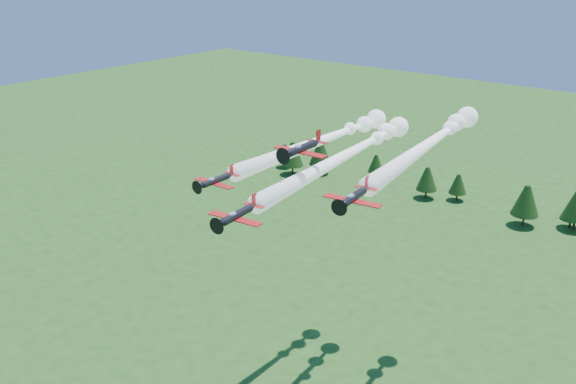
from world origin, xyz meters
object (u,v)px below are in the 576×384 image
Objects in this scene: plane_left at (327,138)px; plane_right at (433,141)px; plane_lead at (351,152)px; plane_slot at (302,149)px.

plane_right is (18.96, 1.75, 2.67)m from plane_left.
plane_lead is at bearing -157.86° from plane_right.
plane_right is at bearing 23.30° from plane_lead.
plane_lead is 9.10m from plane_left.
plane_left is at bearing 144.18° from plane_lead.
plane_slot is (-9.79, -20.87, 1.84)m from plane_right.
plane_right reaches higher than plane_left.
plane_right reaches higher than plane_lead.
plane_right is at bearing 62.65° from plane_slot.
plane_lead is at bearing -29.79° from plane_left.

